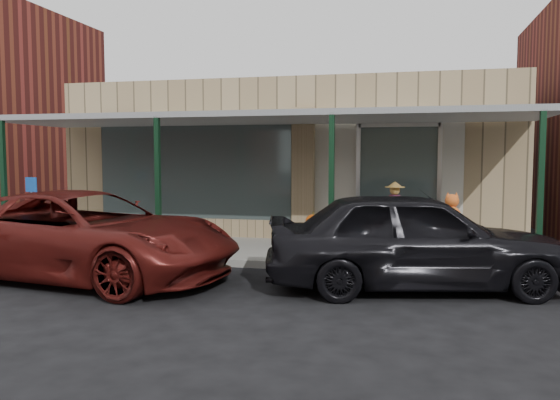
% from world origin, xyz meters
% --- Properties ---
extents(ground, '(120.00, 120.00, 0.00)m').
position_xyz_m(ground, '(0.00, 0.00, 0.00)').
color(ground, black).
rests_on(ground, ground).
extents(sidewalk, '(40.00, 3.20, 0.15)m').
position_xyz_m(sidewalk, '(0.00, 3.60, 0.07)').
color(sidewalk, gray).
rests_on(sidewalk, ground).
extents(storefront, '(12.00, 6.25, 4.20)m').
position_xyz_m(storefront, '(-0.00, 8.16, 2.09)').
color(storefront, '#98805D').
rests_on(storefront, ground).
extents(awning, '(12.00, 3.00, 3.04)m').
position_xyz_m(awning, '(0.00, 3.56, 3.01)').
color(awning, gray).
rests_on(awning, ground).
extents(block_buildings_near, '(61.00, 8.00, 8.00)m').
position_xyz_m(block_buildings_near, '(2.01, 9.20, 3.77)').
color(block_buildings_near, maroon).
rests_on(block_buildings_near, ground).
extents(barrel_scarecrow, '(0.88, 0.77, 1.52)m').
position_xyz_m(barrel_scarecrow, '(2.95, 3.84, 0.66)').
color(barrel_scarecrow, '#4C2B1E').
rests_on(barrel_scarecrow, sidewalk).
extents(barrel_pumpkin, '(0.83, 0.83, 0.79)m').
position_xyz_m(barrel_pumpkin, '(1.16, 3.90, 0.43)').
color(barrel_pumpkin, '#4C2B1E').
rests_on(barrel_pumpkin, sidewalk).
extents(handicap_sign, '(0.33, 0.08, 1.59)m').
position_xyz_m(handicap_sign, '(-5.00, 2.40, 1.17)').
color(handicap_sign, gray).
rests_on(handicap_sign, sidewalk).
extents(parked_sedan, '(5.19, 2.96, 1.66)m').
position_xyz_m(parked_sedan, '(3.35, 0.96, 0.83)').
color(parked_sedan, black).
rests_on(parked_sedan, ground).
extents(car_maroon, '(5.99, 3.33, 1.58)m').
position_xyz_m(car_maroon, '(-2.45, 0.44, 0.79)').
color(car_maroon, '#551411').
rests_on(car_maroon, ground).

